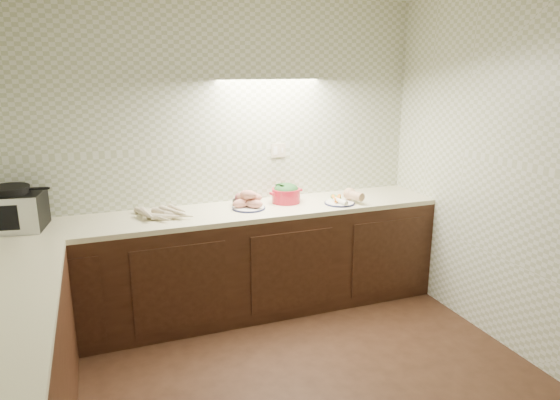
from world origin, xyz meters
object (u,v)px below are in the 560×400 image
object	(u,v)px
toaster_oven	(10,210)
dutch_oven	(286,193)
onion_bowl	(241,201)
sweet_potato_plate	(249,202)
veg_plate	(344,198)
parsnip_pile	(158,213)

from	to	relation	value
toaster_oven	dutch_oven	size ratio (longest dim) A/B	1.59
onion_bowl	dutch_oven	size ratio (longest dim) A/B	0.46
onion_bowl	sweet_potato_plate	bearing A→B (deg)	-73.08
sweet_potato_plate	onion_bowl	distance (m)	0.12
sweet_potato_plate	toaster_oven	bearing A→B (deg)	177.54
onion_bowl	veg_plate	bearing A→B (deg)	-14.61
parsnip_pile	onion_bowl	size ratio (longest dim) A/B	3.31
parsnip_pile	sweet_potato_plate	distance (m)	0.73
sweet_potato_plate	onion_bowl	world-z (taller)	sweet_potato_plate
toaster_oven	onion_bowl	world-z (taller)	toaster_oven
sweet_potato_plate	dutch_oven	xyz separation A→B (m)	(0.36, 0.07, 0.03)
parsnip_pile	dutch_oven	size ratio (longest dim) A/B	1.53
dutch_oven	parsnip_pile	bearing A→B (deg)	172.96
dutch_oven	veg_plate	distance (m)	0.50
parsnip_pile	dutch_oven	world-z (taller)	dutch_oven
parsnip_pile	toaster_oven	bearing A→B (deg)	175.75
sweet_potato_plate	onion_bowl	xyz separation A→B (m)	(-0.03, 0.11, -0.02)
dutch_oven	veg_plate	size ratio (longest dim) A/B	0.97
dutch_oven	veg_plate	bearing A→B (deg)	-32.20
veg_plate	toaster_oven	bearing A→B (deg)	175.89
toaster_oven	sweet_potato_plate	bearing A→B (deg)	6.75
dutch_oven	veg_plate	world-z (taller)	dutch_oven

